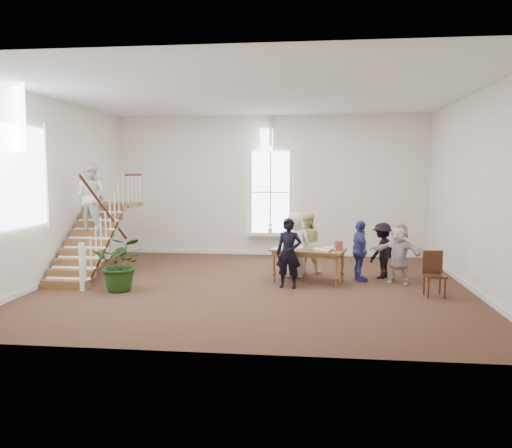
# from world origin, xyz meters

# --- Properties ---
(ground) EXTENTS (10.00, 10.00, 0.00)m
(ground) POSITION_xyz_m (0.00, 0.00, 0.00)
(ground) COLOR #46291B
(ground) RESTS_ON ground
(room_shell) EXTENTS (10.49, 10.00, 10.00)m
(room_shell) POSITION_xyz_m (-0.00, 4.39, 0.40)
(room_shell) COLOR silver
(room_shell) RESTS_ON ground
(staircase) EXTENTS (1.10, 4.10, 2.92)m
(staircase) POSITION_xyz_m (-4.34, 0.75, 1.62)
(staircase) COLOR brown
(staircase) RESTS_ON ground
(library_table) EXTENTS (1.92, 1.29, 0.89)m
(library_table) POSITION_xyz_m (1.28, 0.52, 0.74)
(library_table) COLOR brown
(library_table) RESTS_ON ground
(police_officer) EXTENTS (0.65, 0.48, 1.64)m
(police_officer) POSITION_xyz_m (0.81, -0.12, 0.82)
(police_officer) COLOR black
(police_officer) RESTS_ON ground
(elderly_woman) EXTENTS (0.88, 0.63, 1.68)m
(elderly_woman) POSITION_xyz_m (0.91, 1.13, 0.84)
(elderly_woman) COLOR silver
(elderly_woman) RESTS_ON ground
(person_yellow) EXTENTS (0.84, 0.67, 1.64)m
(person_yellow) POSITION_xyz_m (1.21, 1.63, 0.82)
(person_yellow) COLOR #EEE994
(person_yellow) RESTS_ON ground
(woman_cluster_a) EXTENTS (0.56, 0.95, 1.52)m
(woman_cluster_a) POSITION_xyz_m (2.53, 0.76, 0.76)
(woman_cluster_a) COLOR navy
(woman_cluster_a) RESTS_ON ground
(woman_cluster_b) EXTENTS (0.99, 1.05, 1.42)m
(woman_cluster_b) POSITION_xyz_m (3.13, 1.21, 0.71)
(woman_cluster_b) COLOR black
(woman_cluster_b) RESTS_ON ground
(woman_cluster_c) EXTENTS (1.43, 1.07, 1.50)m
(woman_cluster_c) POSITION_xyz_m (3.43, 0.56, 0.75)
(woman_cluster_c) COLOR beige
(woman_cluster_c) RESTS_ON ground
(floor_plant) EXTENTS (1.28, 1.16, 1.25)m
(floor_plant) POSITION_xyz_m (-2.97, -0.85, 0.62)
(floor_plant) COLOR #1A3912
(floor_plant) RESTS_ON ground
(side_chair) EXTENTS (0.45, 0.45, 0.99)m
(side_chair) POSITION_xyz_m (4.00, -0.55, 0.55)
(side_chair) COLOR black
(side_chair) RESTS_ON ground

